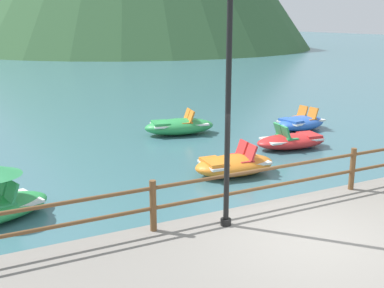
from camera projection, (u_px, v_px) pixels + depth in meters
The scene contains 7 objects.
ground_plane at pixel (17, 66), 42.90m from camera, with size 200.00×200.00×0.00m, color #3D6B75.
dock_railing at pixel (264, 180), 9.45m from camera, with size 23.92×0.12×0.95m.
lamp_post at pixel (228, 86), 8.13m from camera, with size 0.28×0.28×4.30m.
pedal_boat_0 at pixel (301, 123), 18.05m from camera, with size 2.29×1.58×0.85m.
pedal_boat_2 at pixel (292, 141), 15.46m from camera, with size 2.56×1.40×0.82m.
pedal_boat_3 at pixel (179, 126), 17.30m from camera, with size 2.73×1.58×0.90m.
pedal_boat_5 at pixel (234, 165), 12.83m from camera, with size 2.35×1.39×0.86m.
Camera 1 is at (-5.31, -5.80, 4.09)m, focal length 44.41 mm.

